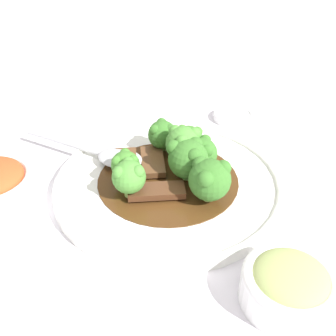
# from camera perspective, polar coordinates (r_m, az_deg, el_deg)

# --- Properties ---
(ground_plane) EXTENTS (4.00, 4.00, 0.00)m
(ground_plane) POSITION_cam_1_polar(r_m,az_deg,el_deg) (0.56, 0.00, -2.86)
(ground_plane) COLOR silver
(main_plate) EXTENTS (0.32, 0.32, 0.02)m
(main_plate) POSITION_cam_1_polar(r_m,az_deg,el_deg) (0.55, 0.00, -2.04)
(main_plate) COLOR white
(main_plate) RESTS_ON ground_plane
(beef_strip_0) EXTENTS (0.08, 0.06, 0.01)m
(beef_strip_0) POSITION_cam_1_polar(r_m,az_deg,el_deg) (0.52, -1.68, -3.35)
(beef_strip_0) COLOR #56331E
(beef_strip_0) RESTS_ON main_plate
(beef_strip_1) EXTENTS (0.05, 0.06, 0.01)m
(beef_strip_1) POSITION_cam_1_polar(r_m,az_deg,el_deg) (0.57, -6.08, 1.03)
(beef_strip_1) COLOR brown
(beef_strip_1) RESTS_ON main_plate
(beef_strip_2) EXTENTS (0.06, 0.08, 0.01)m
(beef_strip_2) POSITION_cam_1_polar(r_m,az_deg,el_deg) (0.57, -2.22, 0.98)
(beef_strip_2) COLOR brown
(beef_strip_2) RESTS_ON main_plate
(broccoli_floret_0) EXTENTS (0.04, 0.04, 0.05)m
(broccoli_floret_0) POSITION_cam_1_polar(r_m,az_deg,el_deg) (0.53, -6.19, 0.50)
(broccoli_floret_0) COLOR #7FA84C
(broccoli_floret_0) RESTS_ON main_plate
(broccoli_floret_1) EXTENTS (0.05, 0.05, 0.06)m
(broccoli_floret_1) POSITION_cam_1_polar(r_m,az_deg,el_deg) (0.50, 6.08, -1.56)
(broccoli_floret_1) COLOR #7FA84C
(broccoli_floret_1) RESTS_ON main_plate
(broccoli_floret_2) EXTENTS (0.06, 0.06, 0.06)m
(broccoli_floret_2) POSITION_cam_1_polar(r_m,az_deg,el_deg) (0.53, 2.96, 1.42)
(broccoli_floret_2) COLOR #8EB756
(broccoli_floret_2) RESTS_ON main_plate
(broccoli_floret_3) EXTENTS (0.04, 0.04, 0.05)m
(broccoli_floret_3) POSITION_cam_1_polar(r_m,az_deg,el_deg) (0.60, -0.82, 4.97)
(broccoli_floret_3) COLOR #7FA84C
(broccoli_floret_3) RESTS_ON main_plate
(broccoli_floret_4) EXTENTS (0.04, 0.04, 0.05)m
(broccoli_floret_4) POSITION_cam_1_polar(r_m,az_deg,el_deg) (0.59, 2.99, 4.20)
(broccoli_floret_4) COLOR #7FA84C
(broccoli_floret_4) RESTS_ON main_plate
(broccoli_floret_5) EXTENTS (0.05, 0.05, 0.05)m
(broccoli_floret_5) POSITION_cam_1_polar(r_m,az_deg,el_deg) (0.55, 4.86, 2.23)
(broccoli_floret_5) COLOR #7FA84C
(broccoli_floret_5) RESTS_ON main_plate
(broccoli_floret_6) EXTENTS (0.04, 0.04, 0.05)m
(broccoli_floret_6) POSITION_cam_1_polar(r_m,az_deg,el_deg) (0.50, -5.70, -1.21)
(broccoli_floret_6) COLOR #7FA84C
(broccoli_floret_6) RESTS_ON main_plate
(broccoli_floret_7) EXTENTS (0.05, 0.05, 0.06)m
(broccoli_floret_7) POSITION_cam_1_polar(r_m,az_deg,el_deg) (0.55, 2.22, 3.62)
(broccoli_floret_7) COLOR #8EB756
(broccoli_floret_7) RESTS_ON main_plate
(serving_spoon) EXTENTS (0.13, 0.21, 0.01)m
(serving_spoon) POSITION_cam_1_polar(r_m,az_deg,el_deg) (0.59, -8.08, 1.74)
(serving_spoon) COLOR #B7B7BC
(serving_spoon) RESTS_ON main_plate
(side_bowl_appetizer) EXTENTS (0.10, 0.10, 0.05)m
(side_bowl_appetizer) POSITION_cam_1_polar(r_m,az_deg,el_deg) (0.42, 17.14, -15.87)
(side_bowl_appetizer) COLOR white
(side_bowl_appetizer) RESTS_ON ground_plane
(sauce_dish) EXTENTS (0.07, 0.07, 0.01)m
(sauce_dish) POSITION_cam_1_polar(r_m,az_deg,el_deg) (0.74, 9.43, 7.48)
(sauce_dish) COLOR white
(sauce_dish) RESTS_ON ground_plane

